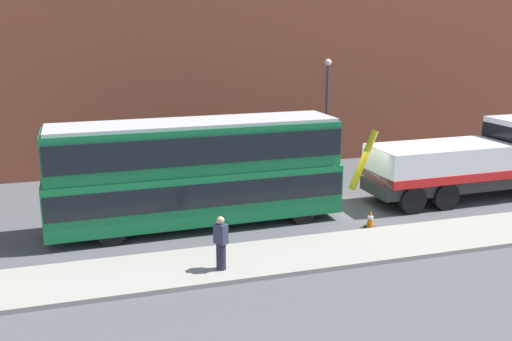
# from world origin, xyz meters

# --- Properties ---
(ground_plane) EXTENTS (120.00, 120.00, 0.00)m
(ground_plane) POSITION_xyz_m (0.00, 0.00, 0.00)
(ground_plane) COLOR #4C4C51
(near_kerb) EXTENTS (60.00, 2.80, 0.15)m
(near_kerb) POSITION_xyz_m (0.00, -4.20, 0.07)
(near_kerb) COLOR gray
(near_kerb) RESTS_ON ground_plane
(building_facade) EXTENTS (60.00, 1.50, 16.00)m
(building_facade) POSITION_xyz_m (0.00, 8.92, 8.07)
(building_facade) COLOR brown
(building_facade) RESTS_ON ground_plane
(recovery_tow_truck) EXTENTS (10.17, 2.85, 3.67)m
(recovery_tow_truck) POSITION_xyz_m (5.94, -0.22, 1.76)
(recovery_tow_truck) COLOR #2D2D2D
(recovery_tow_truck) RESTS_ON ground_plane
(double_decker_bus) EXTENTS (11.09, 2.80, 4.06)m
(double_decker_bus) POSITION_xyz_m (-6.45, -0.23, 2.23)
(double_decker_bus) COLOR #146B38
(double_decker_bus) RESTS_ON ground_plane
(pedestrian_onlooker) EXTENTS (0.44, 0.48, 1.71)m
(pedestrian_onlooker) POSITION_xyz_m (-6.61, -4.74, 0.99)
(pedestrian_onlooker) COLOR #232333
(pedestrian_onlooker) RESTS_ON near_kerb
(traffic_cone_near_bus) EXTENTS (0.36, 0.36, 0.72)m
(traffic_cone_near_bus) POSITION_xyz_m (-0.23, -2.38, 0.34)
(traffic_cone_near_bus) COLOR orange
(traffic_cone_near_bus) RESTS_ON ground_plane
(street_lamp) EXTENTS (0.36, 0.36, 5.83)m
(street_lamp) POSITION_xyz_m (1.93, 6.73, 3.47)
(street_lamp) COLOR #38383D
(street_lamp) RESTS_ON ground_plane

